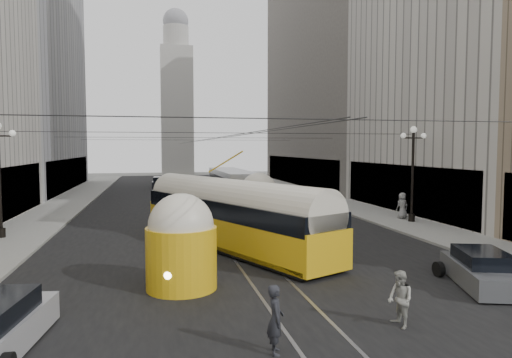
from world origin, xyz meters
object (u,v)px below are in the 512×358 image
city_bus (232,186)px  pedestrian_sidewalk_right (402,206)px  streetcar (231,215)px  sedan_grey (482,270)px  pedestrian_crossing_b (400,299)px  pedestrian_crossing_a (275,319)px

city_bus → pedestrian_sidewalk_right: bearing=-48.7°
streetcar → sedan_grey: (8.00, -8.26, -1.12)m
sedan_grey → pedestrian_crossing_b: bearing=-150.4°
city_bus → pedestrian_crossing_a: bearing=-97.5°
streetcar → pedestrian_sidewalk_right: (13.11, 6.03, -0.66)m
city_bus → pedestrian_crossing_a: city_bus is taller
pedestrian_crossing_b → pedestrian_sidewalk_right: 19.85m
city_bus → pedestrian_sidewalk_right: (10.11, -11.52, -0.62)m
streetcar → pedestrian_crossing_a: size_ratio=8.52×
streetcar → pedestrian_sidewalk_right: 14.44m
streetcar → city_bus: streetcar is taller
sedan_grey → pedestrian_sidewalk_right: 15.18m
city_bus → pedestrian_sidewalk_right: city_bus is taller
sedan_grey → pedestrian_sidewalk_right: (5.11, 14.29, 0.45)m
sedan_grey → pedestrian_crossing_b: 5.70m
sedan_grey → streetcar: bearing=134.1°
pedestrian_sidewalk_right → sedan_grey: bearing=61.9°
pedestrian_crossing_a → pedestrian_sidewalk_right: 22.74m
pedestrian_crossing_b → pedestrian_crossing_a: bearing=-81.4°
streetcar → pedestrian_sidewalk_right: bearing=24.7°
sedan_grey → pedestrian_crossing_a: bearing=-157.6°
city_bus → pedestrian_crossing_b: (0.05, -28.62, -0.88)m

